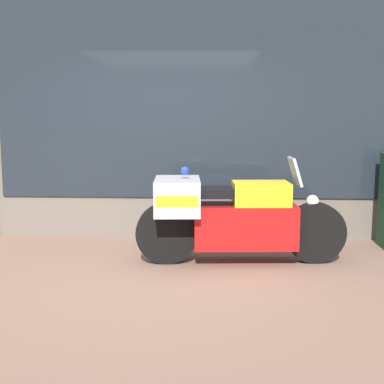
# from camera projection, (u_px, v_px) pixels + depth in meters

# --- Properties ---
(ground_plane) EXTENTS (60.00, 60.00, 0.00)m
(ground_plane) POSITION_uv_depth(u_px,v_px,m) (150.00, 278.00, 5.42)
(ground_plane) COLOR #7A5B4C
(shop_building) EXTENTS (6.02, 0.55, 4.10)m
(shop_building) POSITION_uv_depth(u_px,v_px,m) (141.00, 83.00, 7.10)
(shop_building) COLOR #6B6056
(shop_building) RESTS_ON ground
(window_display) EXTENTS (4.85, 0.30, 2.05)m
(window_display) POSITION_uv_depth(u_px,v_px,m) (189.00, 199.00, 7.34)
(window_display) COLOR slate
(window_display) RESTS_ON ground
(paramedic_motorcycle) EXTENTS (2.34, 0.75, 1.18)m
(paramedic_motorcycle) POSITION_uv_depth(u_px,v_px,m) (228.00, 214.00, 5.90)
(paramedic_motorcycle) COLOR black
(paramedic_motorcycle) RESTS_ON ground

